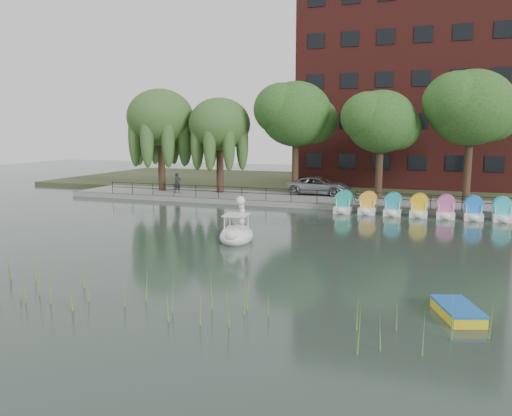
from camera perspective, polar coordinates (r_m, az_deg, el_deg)
The scene contains 18 objects.
ground_plane at distance 25.63m, azimuth -4.09°, elevation -4.10°, with size 120.00×120.00×0.00m, color #33423C.
promenade at distance 40.52m, azimuth 5.07°, elevation 0.94°, with size 40.00×6.00×0.40m, color gray.
kerb at distance 37.70m, azimuth 3.93°, elevation 0.37°, with size 40.00×0.25×0.40m, color gray.
land_strip at distance 54.09m, azimuth 8.85°, elevation 2.82°, with size 60.00×22.00×0.36m, color #47512D.
railing at distance 37.76m, azimuth 4.03°, elevation 1.83°, with size 32.00×0.05×1.00m.
apartment_building at distance 53.03m, azimuth 16.71°, elevation 12.38°, with size 20.00×10.07×18.00m.
willow_left at distance 45.65m, azimuth -10.88°, elevation 10.09°, with size 5.88×5.88×9.01m.
willow_mid at distance 43.57m, azimuth -4.19°, elevation 9.48°, with size 5.32×5.32×8.15m.
broadleaf_center at distance 42.35m, azimuth 4.57°, elevation 10.59°, with size 6.00×6.00×9.25m.
broadleaf_right at distance 40.56m, azimuth 14.09°, elevation 9.49°, with size 5.40×5.40×8.32m.
broadleaf_far at distance 41.44m, azimuth 23.41°, elevation 10.42°, with size 6.30×6.30×9.71m.
minivan at distance 42.33m, azimuth 7.25°, elevation 2.67°, with size 6.08×2.79×1.69m, color gray.
bicycle at distance 38.40m, azimuth 10.84°, elevation 1.44°, with size 1.72×0.60×1.00m, color gray.
pedestrian at distance 43.78m, azimuth -8.97°, elevation 3.02°, with size 0.71×0.48×1.98m, color black.
swan_boat at distance 26.10m, azimuth -2.19°, elevation -2.74°, with size 2.03×2.88×2.27m.
pedal_boat_row at distance 35.48m, azimuth 18.13°, elevation 0.08°, with size 11.35×1.70×1.40m.
yellow_rowboat at distance 16.96m, azimuth 22.04°, elevation -10.82°, with size 1.69×2.30×0.38m.
reed_bank at distance 16.44m, azimuth -11.20°, elevation -9.49°, with size 24.00×2.40×1.20m.
Camera 1 is at (10.13, -22.84, 5.71)m, focal length 35.00 mm.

